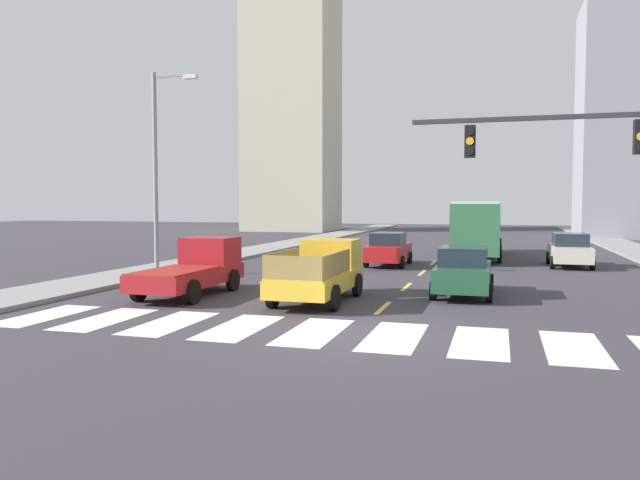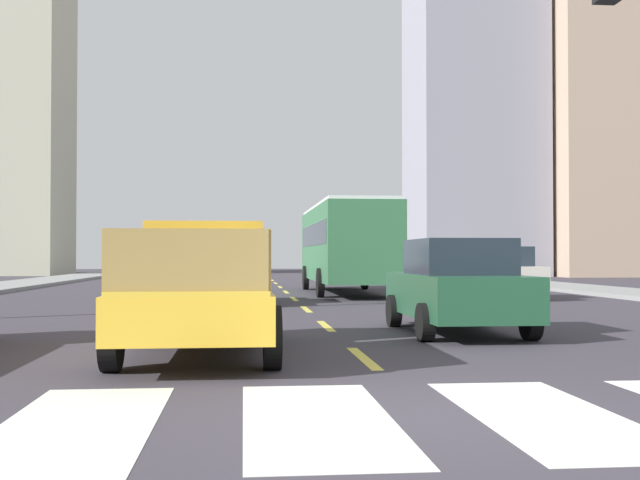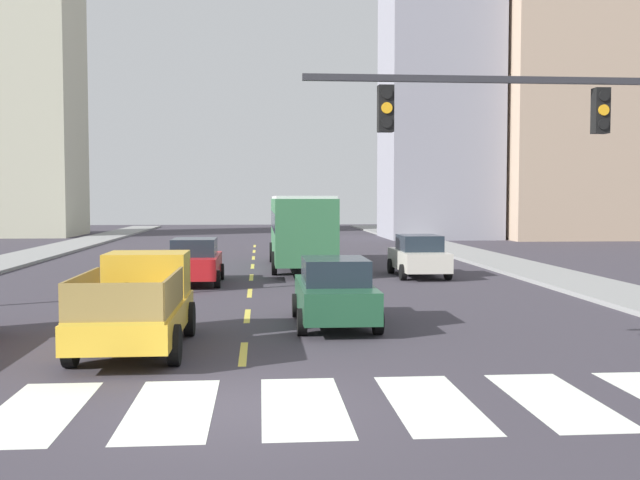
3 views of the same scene
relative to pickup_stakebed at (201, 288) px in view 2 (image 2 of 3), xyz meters
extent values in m
plane|color=#3A353F|center=(2.28, -5.00, -0.94)|extent=(160.00, 160.00, 0.00)
cube|color=silver|center=(-0.76, -5.00, -0.93)|extent=(1.29, 3.48, 0.01)
cube|color=silver|center=(1.26, -5.00, -0.93)|extent=(1.29, 3.48, 0.01)
cube|color=silver|center=(3.29, -5.00, -0.93)|extent=(1.29, 3.48, 0.01)
cube|color=gold|center=(2.28, -1.00, -0.93)|extent=(0.16, 2.40, 0.01)
cube|color=gold|center=(2.28, 4.00, -0.93)|extent=(0.16, 2.40, 0.01)
cube|color=gold|center=(2.28, 9.00, -0.93)|extent=(0.16, 2.40, 0.01)
cube|color=gold|center=(2.28, 14.00, -0.93)|extent=(0.16, 2.40, 0.01)
cube|color=gold|center=(2.28, 19.00, -0.93)|extent=(0.16, 2.40, 0.01)
cube|color=gold|center=(2.28, 24.00, -0.93)|extent=(0.16, 2.40, 0.01)
cube|color=gold|center=(2.28, 29.00, -0.93)|extent=(0.16, 2.40, 0.01)
cube|color=gold|center=(2.28, 34.00, -0.93)|extent=(0.16, 2.40, 0.01)
cube|color=gold|center=(0.00, -0.44, -0.26)|extent=(1.96, 5.20, 0.56)
cube|color=gold|center=(0.00, 1.26, 0.52)|extent=(1.84, 1.60, 1.00)
cube|color=#19232D|center=(0.00, 1.70, 0.70)|extent=(1.72, 0.08, 0.56)
cube|color=gold|center=(0.00, -1.39, 0.05)|extent=(1.84, 3.30, 0.06)
cylinder|color=black|center=(-0.98, 1.12, -0.54)|extent=(0.22, 0.80, 0.80)
cylinder|color=black|center=(0.98, 1.12, -0.54)|extent=(0.22, 0.80, 0.80)
cylinder|color=black|center=(-0.98, -2.00, -0.54)|extent=(0.22, 0.80, 0.80)
cylinder|color=black|center=(0.98, -2.00, -0.54)|extent=(0.22, 0.80, 0.80)
cube|color=olive|center=(-0.90, -1.39, 0.43)|extent=(0.06, 3.17, 0.70)
cube|color=olive|center=(0.90, -1.39, 0.43)|extent=(0.06, 3.17, 0.70)
cube|color=olive|center=(0.00, -2.97, 0.43)|extent=(1.80, 0.06, 0.70)
cube|color=#336E45|center=(4.48, 17.85, 0.91)|extent=(2.50, 10.80, 2.70)
cube|color=#19232D|center=(4.48, 17.85, 1.26)|extent=(2.52, 9.94, 0.80)
cube|color=silver|center=(4.48, 17.85, 2.32)|extent=(2.40, 10.37, 0.12)
cylinder|color=black|center=(3.23, 21.19, -0.44)|extent=(0.22, 1.00, 1.00)
cylinder|color=black|center=(5.73, 21.19, -0.44)|extent=(0.22, 1.00, 1.00)
cylinder|color=black|center=(3.23, 14.88, -0.44)|extent=(0.22, 1.00, 1.00)
cylinder|color=black|center=(5.73, 14.88, -0.44)|extent=(0.22, 1.00, 1.00)
cube|color=#215135|center=(4.51, 2.33, -0.24)|extent=(1.80, 4.40, 0.76)
cube|color=#1E2833|center=(4.51, 2.18, 0.46)|extent=(1.58, 2.11, 0.64)
cylinder|color=black|center=(3.61, 3.69, -0.62)|extent=(0.22, 0.64, 0.64)
cylinder|color=black|center=(5.41, 3.69, -0.62)|extent=(0.22, 0.64, 0.64)
cylinder|color=black|center=(3.61, 0.96, -0.62)|extent=(0.22, 0.64, 0.64)
cylinder|color=black|center=(5.41, 0.96, -0.62)|extent=(0.22, 0.64, 0.64)
cube|color=red|center=(0.19, 11.90, -0.24)|extent=(1.80, 4.40, 0.76)
cube|color=#1E2833|center=(0.19, 11.75, 0.46)|extent=(1.58, 2.11, 0.64)
cylinder|color=black|center=(-0.71, 13.26, -0.62)|extent=(0.22, 0.64, 0.64)
cylinder|color=black|center=(1.09, 13.26, -0.62)|extent=(0.22, 0.64, 0.64)
cylinder|color=black|center=(-0.71, 10.53, -0.62)|extent=(0.22, 0.64, 0.64)
cylinder|color=black|center=(1.09, 10.53, -0.62)|extent=(0.22, 0.64, 0.64)
cube|color=beige|center=(9.13, 13.81, -0.24)|extent=(1.80, 4.40, 0.76)
cube|color=#1E2833|center=(9.13, 13.66, 0.46)|extent=(1.58, 2.11, 0.64)
cylinder|color=black|center=(8.23, 15.18, -0.62)|extent=(0.22, 0.64, 0.64)
cylinder|color=black|center=(10.03, 15.18, -0.62)|extent=(0.22, 0.64, 0.64)
cylinder|color=black|center=(8.23, 12.45, -0.62)|extent=(0.22, 0.64, 0.64)
cylinder|color=black|center=(10.03, 12.45, -0.62)|extent=(0.22, 0.64, 0.64)
cube|color=gray|center=(17.02, 43.30, 9.82)|extent=(8.67, 8.05, 21.51)
camera|label=1|loc=(5.70, -19.68, 2.30)|focal=34.63mm
camera|label=2|loc=(0.62, -11.82, 0.48)|focal=44.24mm
camera|label=3|loc=(2.63, -16.47, 2.29)|focal=42.07mm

